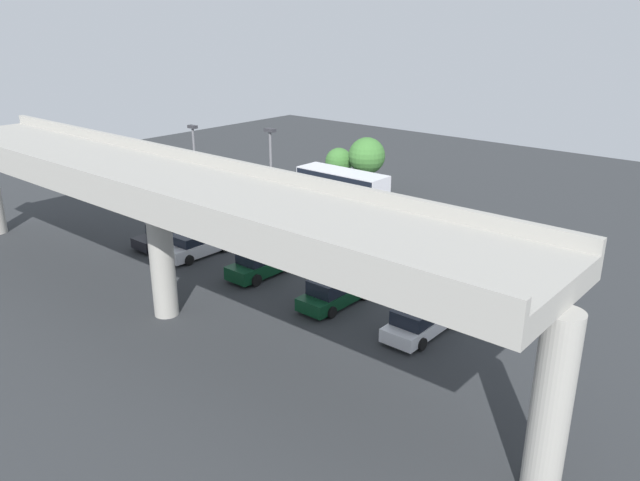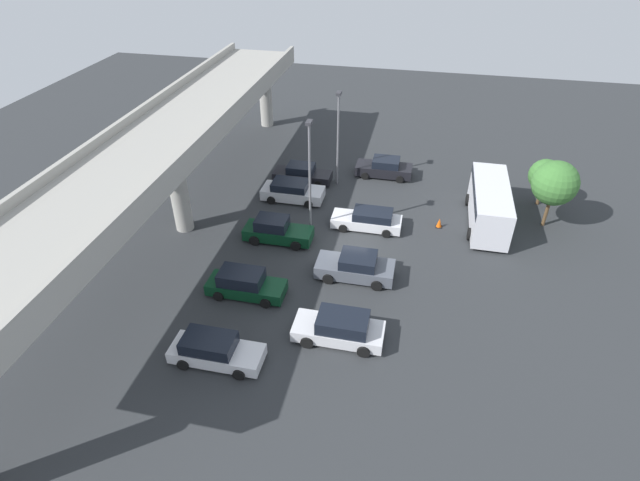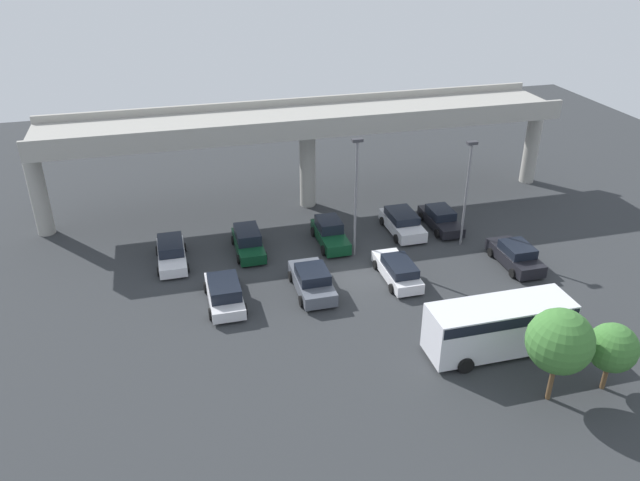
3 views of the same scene
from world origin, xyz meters
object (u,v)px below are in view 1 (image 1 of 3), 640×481
parked_car_0 (421,320)px  traffic_cone (328,215)px  parked_car_3 (360,248)px  parked_car_1 (434,269)px  parked_car_5 (295,230)px  tree_front_centre (339,162)px  lamp_post_near_aisle (196,171)px  parked_car_2 (335,291)px  parked_car_4 (262,263)px  parked_car_7 (168,234)px  parked_car_8 (218,206)px  shuttle_bus (342,186)px  lamp_post_mid_lot (271,186)px  tree_front_left (367,156)px  parked_car_6 (196,244)px

parked_car_0 → traffic_cone: parked_car_0 is taller
parked_car_3 → parked_car_0: bearing=54.2°
parked_car_1 → traffic_cone: parked_car_1 is taller
parked_car_5 → traffic_cone: size_ratio=6.99×
tree_front_centre → parked_car_5: bearing=116.3°
parked_car_0 → lamp_post_near_aisle: 20.38m
parked_car_2 → parked_car_5: bearing=54.5°
parked_car_4 → parked_car_5: bearing=25.6°
parked_car_1 → parked_car_7: 17.90m
parked_car_5 → tree_front_centre: 13.79m
parked_car_1 → parked_car_0: bearing=25.4°
traffic_cone → tree_front_centre: bearing=-56.3°
tree_front_centre → parked_car_8: bearing=79.8°
parked_car_2 → parked_car_8: (16.82, -6.38, -0.03)m
parked_car_7 → shuttle_bus: 14.88m
lamp_post_mid_lot → parked_car_1: bearing=-157.9°
parked_car_4 → traffic_cone: parked_car_4 is taller
parked_car_7 → tree_front_left: (-2.76, -18.48, 2.70)m
parked_car_3 → tree_front_centre: tree_front_centre is taller
lamp_post_mid_lot → traffic_cone: 10.24m
parked_car_7 → parked_car_8: (2.42, -6.48, 0.04)m
parked_car_1 → lamp_post_near_aisle: bearing=-78.9°
parked_car_7 → parked_car_8: size_ratio=1.02×
parked_car_2 → lamp_post_near_aisle: size_ratio=0.61×
parked_car_5 → traffic_cone: (1.19, -4.94, -0.36)m
parked_car_1 → shuttle_bus: shuttle_bus is taller
parked_car_6 → shuttle_bus: size_ratio=0.62×
parked_car_0 → traffic_cone: 18.52m
parked_car_5 → lamp_post_mid_lot: size_ratio=0.59×
parked_car_7 → tree_front_centre: size_ratio=1.29×
parked_car_8 → traffic_cone: size_ratio=6.62×
parked_car_1 → parked_car_5: parked_car_1 is taller
parked_car_6 → shuttle_bus: shuttle_bus is taller
parked_car_3 → parked_car_4: size_ratio=1.03×
parked_car_6 → lamp_post_mid_lot: (-4.45, -2.48, 4.10)m
lamp_post_near_aisle → parked_car_7: bearing=95.3°
parked_car_2 → parked_car_4: parked_car_4 is taller
parked_car_1 → parked_car_2: 6.57m
tree_front_centre → traffic_cone: bearing=123.7°
parked_car_1 → parked_car_5: bearing=-90.1°
parked_car_6 → parked_car_8: parked_car_8 is taller
parked_car_5 → lamp_post_mid_lot: lamp_post_mid_lot is taller
parked_car_7 → traffic_cone: (-4.61, -11.18, -0.35)m
parked_car_7 → traffic_cone: bearing=-22.4°
parked_car_3 → parked_car_6: parked_car_3 is taller
parked_car_6 → lamp_post_near_aisle: bearing=48.7°
parked_car_0 → parked_car_5: parked_car_0 is taller
parked_car_4 → lamp_post_near_aisle: lamp_post_near_aisle is taller
parked_car_0 → parked_car_2: parked_car_2 is taller
parked_car_2 → parked_car_5: size_ratio=0.94×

